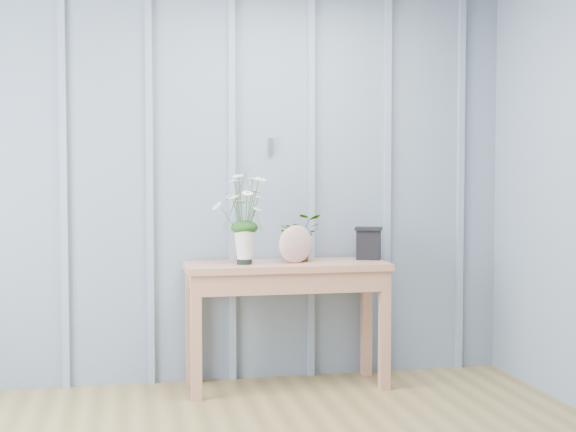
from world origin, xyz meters
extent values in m
cube|color=gray|center=(0.00, 2.25, 1.25)|extent=(4.00, 0.01, 2.50)
cube|color=#A1A2A6|center=(0.49, 2.23, 1.45)|extent=(0.03, 0.01, 0.10)
cube|color=#7F8EA2|center=(-0.75, 2.23, 1.25)|extent=(0.04, 0.03, 2.50)
cube|color=#7F8EA2|center=(-0.25, 2.23, 1.25)|extent=(0.04, 0.03, 2.50)
cube|color=#7F8EA2|center=(0.25, 2.23, 1.25)|extent=(0.04, 0.03, 2.50)
cube|color=#7F8EA2|center=(0.75, 2.23, 1.25)|extent=(0.04, 0.03, 2.50)
cube|color=#7F8EA2|center=(1.25, 2.23, 1.25)|extent=(0.04, 0.03, 2.50)
cube|color=#7F8EA2|center=(1.75, 2.23, 1.25)|extent=(0.04, 0.03, 2.50)
cube|color=#AF7256|center=(0.54, 1.99, 0.73)|extent=(1.20, 0.45, 0.04)
cube|color=#AF7256|center=(0.54, 1.99, 0.65)|extent=(1.13, 0.42, 0.12)
cube|color=#AF7256|center=(-0.01, 1.81, 0.35)|extent=(0.06, 0.06, 0.71)
cube|color=#AF7256|center=(1.10, 1.81, 0.35)|extent=(0.06, 0.06, 0.71)
cube|color=#AF7256|center=(-0.01, 2.17, 0.35)|extent=(0.06, 0.06, 0.71)
cube|color=#AF7256|center=(1.10, 2.17, 0.35)|extent=(0.06, 0.06, 0.71)
cylinder|color=black|center=(0.28, 1.95, 0.78)|extent=(0.09, 0.09, 0.06)
cone|color=silver|center=(0.28, 1.95, 0.86)|extent=(0.16, 0.16, 0.21)
ellipsoid|color=#113D10|center=(0.28, 1.95, 0.96)|extent=(0.16, 0.13, 0.08)
imported|color=#113D10|center=(0.64, 2.07, 0.89)|extent=(0.27, 0.23, 0.29)
ellipsoid|color=#954B55|center=(0.59, 1.95, 0.86)|extent=(0.23, 0.12, 0.22)
cube|color=black|center=(1.07, 2.06, 0.84)|extent=(0.17, 0.15, 0.18)
cube|color=black|center=(1.07, 2.06, 0.94)|extent=(0.20, 0.18, 0.02)
camera|label=1|loc=(-0.40, -2.66, 1.28)|focal=50.00mm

